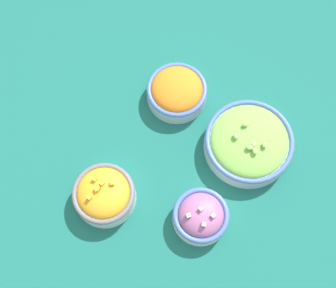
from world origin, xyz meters
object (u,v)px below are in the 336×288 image
bowl_carrots (177,91)px  bowl_red_onion (201,216)px  bowl_squash (104,194)px  bowl_lettuce (249,142)px

bowl_carrots → bowl_red_onion: bowl_red_onion is taller
bowl_squash → bowl_red_onion: size_ratio=1.12×
bowl_carrots → bowl_lettuce: (-0.19, 0.09, 0.00)m
bowl_red_onion → bowl_carrots: bearing=-68.2°
bowl_squash → bowl_lettuce: bearing=-147.0°
bowl_carrots → bowl_red_onion: size_ratio=1.18×
bowl_squash → bowl_carrots: bearing=-110.1°
bowl_red_onion → bowl_lettuce: (-0.08, -0.19, 0.00)m
bowl_squash → bowl_carrots: size_ratio=0.96×
bowl_carrots → bowl_squash: bearing=69.9°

